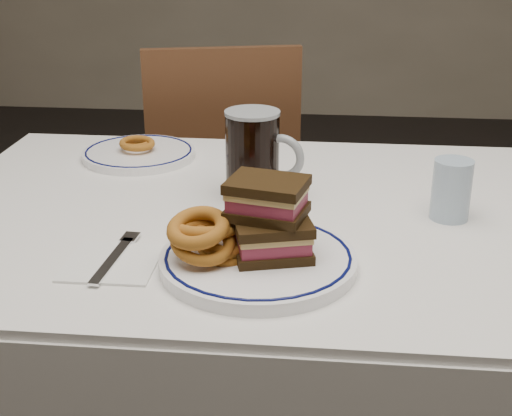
# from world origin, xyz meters

# --- Properties ---
(dining_table) EXTENTS (1.27, 0.87, 0.75)m
(dining_table) POSITION_xyz_m (0.00, 0.00, 0.64)
(dining_table) COLOR silver
(dining_table) RESTS_ON floor
(chair_far) EXTENTS (0.51, 0.51, 0.92)m
(chair_far) POSITION_xyz_m (-0.22, 0.80, 0.50)
(chair_far) COLOR #442616
(chair_far) RESTS_ON floor
(main_plate) EXTENTS (0.30, 0.30, 0.02)m
(main_plate) POSITION_xyz_m (-0.00, -0.22, 0.76)
(main_plate) COLOR white
(main_plate) RESTS_ON dining_table
(reuben_sandwich) EXTENTS (0.14, 0.13, 0.12)m
(reuben_sandwich) POSITION_xyz_m (0.01, -0.21, 0.83)
(reuben_sandwich) COLOR black
(reuben_sandwich) RESTS_ON main_plate
(onion_rings_main) EXTENTS (0.13, 0.13, 0.10)m
(onion_rings_main) POSITION_xyz_m (-0.08, -0.23, 0.80)
(onion_rings_main) COLOR brown
(onion_rings_main) RESTS_ON main_plate
(ketchup_ramekin) EXTENTS (0.06, 0.06, 0.03)m
(ketchup_ramekin) POSITION_xyz_m (-0.04, -0.13, 0.79)
(ketchup_ramekin) COLOR silver
(ketchup_ramekin) RESTS_ON main_plate
(beer_mug) EXTENTS (0.15, 0.10, 0.17)m
(beer_mug) POSITION_xyz_m (-0.04, 0.06, 0.84)
(beer_mug) COLOR black
(beer_mug) RESTS_ON dining_table
(water_glass) EXTENTS (0.07, 0.07, 0.11)m
(water_glass) POSITION_xyz_m (0.31, 0.00, 0.80)
(water_glass) COLOR #9FB7CE
(water_glass) RESTS_ON dining_table
(far_plate) EXTENTS (0.25, 0.25, 0.02)m
(far_plate) POSITION_xyz_m (-0.32, 0.27, 0.76)
(far_plate) COLOR white
(far_plate) RESTS_ON dining_table
(onion_rings_far) EXTENTS (0.08, 0.10, 0.03)m
(onion_rings_far) POSITION_xyz_m (-0.32, 0.28, 0.78)
(onion_rings_far) COLOR brown
(onion_rings_far) RESTS_ON far_plate
(napkin_fork) EXTENTS (0.14, 0.18, 0.01)m
(napkin_fork) POSITION_xyz_m (-0.23, -0.23, 0.75)
(napkin_fork) COLOR white
(napkin_fork) RESTS_ON dining_table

